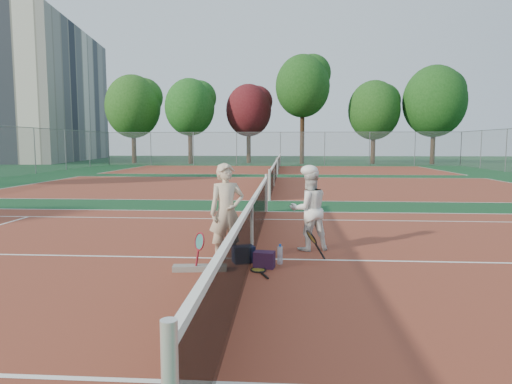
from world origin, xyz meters
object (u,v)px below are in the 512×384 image
water_bottle (280,255)px  net_main (252,230)px  racket_red (200,252)px  racket_spare (258,270)px  racket_black_held (311,245)px  sports_bag_purple (264,260)px  apartment_block (39,95)px  player_a (227,212)px  player_b (309,209)px  sports_bag_navy (243,254)px

water_bottle → net_main: bearing=147.3°
racket_red → racket_spare: (0.91, 0.04, -0.28)m
racket_black_held → sports_bag_purple: 0.94m
net_main → racket_red: (-0.76, -0.77, -0.21)m
racket_red → water_bottle: racket_red is taller
net_main → racket_black_held: 1.05m
net_main → apartment_block: (-28.00, 44.00, 6.99)m
apartment_block → player_a: apartment_block is taller
racket_black_held → apartment_block: bearing=-78.9°
player_b → sports_bag_purple: (-0.77, -1.30, -0.63)m
racket_black_held → sports_bag_navy: bearing=-12.8°
racket_red → racket_spare: bearing=-43.3°
racket_spare → sports_bag_navy: sports_bag_navy is taller
water_bottle → sports_bag_purple: bearing=-137.5°
racket_black_held → player_a: bearing=-19.2°
apartment_block → racket_spare: bearing=-57.8°
net_main → water_bottle: 0.68m
player_b → racket_spare: player_b is taller
racket_black_held → sports_bag_purple: size_ratio=1.61×
apartment_block → sports_bag_navy: (27.88, -44.23, -7.36)m
racket_red → sports_bag_navy: (0.64, 0.55, -0.16)m
racket_spare → water_bottle: bearing=-59.8°
net_main → player_a: 0.54m
player_b → racket_black_held: size_ratio=2.92×
water_bottle → sports_bag_navy: bearing=172.0°
player_b → sports_bag_navy: (-1.13, -0.98, -0.63)m
player_b → sports_bag_purple: 1.64m
net_main → player_b: bearing=36.9°
sports_bag_navy → sports_bag_purple: size_ratio=1.08×
net_main → sports_bag_navy: bearing=-118.4°
player_a → racket_black_held: (1.43, 0.08, -0.57)m
sports_bag_purple → water_bottle: bearing=42.5°
racket_red → player_b: bearing=-4.7°
player_b → water_bottle: size_ratio=5.09×
player_a → racket_black_held: size_ratio=3.17×
water_bottle → player_a: bearing=167.5°
racket_spare → water_bottle: (0.33, 0.42, 0.14)m
racket_red → sports_bag_navy: size_ratio=1.70×
racket_black_held → racket_red: bearing=0.2°
player_a → racket_spare: bearing=-69.8°
racket_black_held → water_bottle: size_ratio=1.74×
apartment_block → player_a: 52.45m
racket_black_held → water_bottle: racket_black_held is taller
sports_bag_navy → sports_bag_purple: (0.36, -0.31, -0.01)m
player_a → net_main: bearing=-7.2°
net_main → sports_bag_navy: 0.45m
apartment_block → racket_spare: 53.39m
player_a → water_bottle: size_ratio=5.52×
player_a → player_b: player_a is taller
player_b → racket_spare: size_ratio=2.55×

